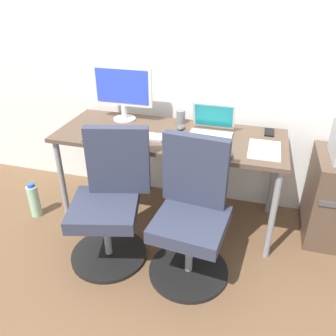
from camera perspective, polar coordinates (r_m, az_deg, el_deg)
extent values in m
plane|color=brown|center=(2.93, 0.27, -7.90)|extent=(5.28, 5.28, 0.00)
cube|color=white|center=(2.77, 2.72, 19.52)|extent=(4.40, 0.04, 2.60)
cube|color=brown|center=(2.55, 0.30, 5.40)|extent=(1.70, 0.66, 0.03)
cylinder|color=gray|center=(2.80, -17.24, -2.33)|extent=(0.04, 0.04, 0.72)
cylinder|color=gray|center=(2.43, 17.09, -7.67)|extent=(0.04, 0.04, 0.72)
cylinder|color=gray|center=(3.22, -12.21, 2.65)|extent=(0.04, 0.04, 0.72)
cylinder|color=gray|center=(2.90, 17.21, -1.22)|extent=(0.04, 0.04, 0.72)
cylinder|color=black|center=(2.58, -9.80, -14.00)|extent=(0.54, 0.54, 0.03)
cylinder|color=gray|center=(2.46, -10.16, -10.86)|extent=(0.05, 0.05, 0.34)
cube|color=#33384C|center=(2.33, -10.62, -6.81)|extent=(0.54, 0.54, 0.09)
cube|color=#33384C|center=(2.30, -8.36, 1.26)|extent=(0.42, 0.17, 0.48)
cylinder|color=black|center=(2.44, 3.42, -16.74)|extent=(0.54, 0.54, 0.03)
cylinder|color=gray|center=(2.31, 3.56, -13.55)|extent=(0.05, 0.05, 0.34)
cube|color=#33384C|center=(2.17, 3.74, -9.38)|extent=(0.48, 0.48, 0.09)
cube|color=#33384C|center=(2.16, 4.56, -0.42)|extent=(0.42, 0.11, 0.48)
cylinder|color=#A5D8B2|center=(3.06, -21.45, -5.16)|extent=(0.09, 0.09, 0.28)
cylinder|color=#2D59B2|center=(2.98, -21.98, -2.70)|extent=(0.06, 0.06, 0.03)
cylinder|color=silver|center=(2.84, -7.26, 8.19)|extent=(0.18, 0.18, 0.01)
cylinder|color=silver|center=(2.82, -7.33, 9.34)|extent=(0.04, 0.04, 0.11)
cube|color=silver|center=(2.75, -7.62, 13.45)|extent=(0.48, 0.03, 0.31)
cube|color=blue|center=(2.74, -7.75, 13.35)|extent=(0.43, 0.00, 0.26)
cube|color=silver|center=(2.49, 6.99, 5.19)|extent=(0.31, 0.22, 0.02)
cube|color=silver|center=(2.58, 7.66, 8.63)|extent=(0.31, 0.07, 0.20)
cube|color=teal|center=(2.57, 7.65, 8.62)|extent=(0.28, 0.06, 0.17)
cube|color=#515156|center=(2.46, -10.15, 4.56)|extent=(0.34, 0.12, 0.02)
cube|color=#B7B7B7|center=(2.50, -4.50, 5.41)|extent=(0.34, 0.12, 0.02)
ellipsoid|color=#515156|center=(2.62, 2.15, 6.82)|extent=(0.06, 0.10, 0.03)
ellipsoid|color=#2D2D2D|center=(2.23, 10.11, 2.15)|extent=(0.06, 0.10, 0.03)
cylinder|color=green|center=(2.25, 4.03, 3.60)|extent=(0.08, 0.08, 0.09)
cylinder|color=slate|center=(2.73, 2.15, 8.55)|extent=(0.07, 0.07, 0.10)
cube|color=black|center=(2.67, 16.58, 5.74)|extent=(0.07, 0.14, 0.01)
cube|color=white|center=(2.38, 15.82, 2.95)|extent=(0.21, 0.30, 0.01)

